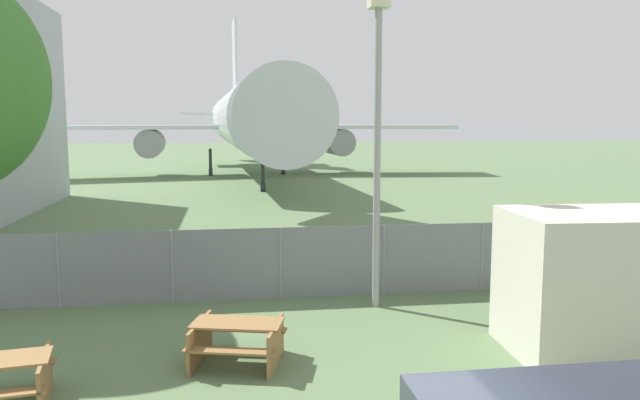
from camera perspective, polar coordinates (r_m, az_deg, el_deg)
The scene contains 4 objects.
perimeter_fence at distance 15.10m, azimuth -3.64°, elevation -5.79°, with size 56.07×0.07×1.74m.
airplane at distance 48.63m, azimuth -6.64°, elevation 7.40°, with size 33.96×42.87×14.05m.
picnic_bench_near_cabin at distance 11.35m, azimuth -7.56°, elevation -12.39°, with size 1.86×1.74×0.76m.
light_mast at distance 14.10m, azimuth 5.29°, elevation 7.66°, with size 0.44×0.44×7.08m.
Camera 1 is at (-1.16, -4.72, 4.27)m, focal length 35.00 mm.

